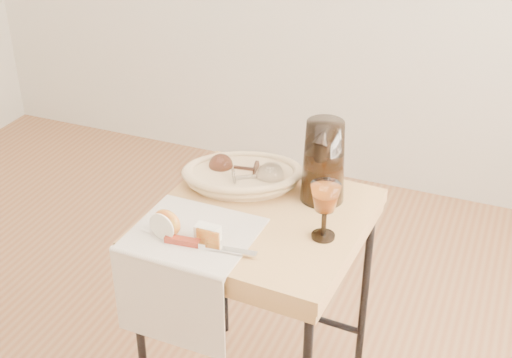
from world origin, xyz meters
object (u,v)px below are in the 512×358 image
at_px(pitcher, 324,161).
at_px(table_knife, 207,245).
at_px(goblet_lying_b, 255,176).
at_px(wine_goblet, 325,211).
at_px(goblet_lying_a, 236,168).
at_px(apple_half, 167,223).
at_px(bread_basket, 243,178).
at_px(tea_towel, 193,234).
at_px(side_table, 259,315).

distance_m(pitcher, table_knife, 0.41).
bearing_deg(pitcher, goblet_lying_b, -159.48).
bearing_deg(wine_goblet, goblet_lying_a, 151.42).
xyz_separation_m(wine_goblet, apple_half, (-0.37, -0.15, -0.04)).
bearing_deg(bread_basket, pitcher, -17.89).
height_order(goblet_lying_a, wine_goblet, wine_goblet).
xyz_separation_m(tea_towel, goblet_lying_b, (0.07, 0.26, 0.05)).
bearing_deg(bread_basket, goblet_lying_a, 130.51).
xyz_separation_m(goblet_lying_a, goblet_lying_b, (0.07, -0.03, 0.00)).
bearing_deg(pitcher, tea_towel, -121.27).
height_order(goblet_lying_a, apple_half, goblet_lying_a).
relative_size(goblet_lying_a, apple_half, 1.44).
relative_size(pitcher, table_knife, 1.17).
relative_size(wine_goblet, apple_half, 1.99).
xyz_separation_m(pitcher, table_knife, (-0.19, -0.34, -0.10)).
bearing_deg(pitcher, goblet_lying_a, -169.61).
bearing_deg(apple_half, side_table, 54.62).
xyz_separation_m(pitcher, wine_goblet, (0.06, -0.18, -0.04)).
bearing_deg(table_knife, pitcher, 54.90).
distance_m(goblet_lying_a, table_knife, 0.34).
distance_m(side_table, bread_basket, 0.41).
xyz_separation_m(side_table, tea_towel, (-0.12, -0.15, 0.36)).
bearing_deg(goblet_lying_b, table_knife, -122.12).
relative_size(bread_basket, goblet_lying_b, 2.49).
relative_size(goblet_lying_a, wine_goblet, 0.73).
xyz_separation_m(goblet_lying_a, table_knife, (0.07, -0.34, -0.03)).
relative_size(side_table, pitcher, 2.57).
bearing_deg(side_table, bread_basket, 129.04).
relative_size(bread_basket, goblet_lying_a, 2.67).
distance_m(goblet_lying_a, goblet_lying_b, 0.08).
bearing_deg(goblet_lying_b, apple_half, -143.96).
relative_size(side_table, goblet_lying_a, 6.14).
distance_m(side_table, table_knife, 0.42).
bearing_deg(goblet_lying_a, pitcher, 174.24).
xyz_separation_m(goblet_lying_b, apple_half, (-0.12, -0.29, -0.01)).
distance_m(side_table, wine_goblet, 0.47).
bearing_deg(table_knife, wine_goblet, 26.76).
relative_size(side_table, tea_towel, 2.26).
height_order(pitcher, wine_goblet, pitcher).
bearing_deg(wine_goblet, goblet_lying_b, 150.05).
relative_size(tea_towel, table_knife, 1.33).
xyz_separation_m(side_table, goblet_lying_b, (-0.05, 0.10, 0.40)).
height_order(side_table, goblet_lying_b, goblet_lying_b).
relative_size(tea_towel, apple_half, 3.91).
height_order(goblet_lying_b, pitcher, pitcher).
distance_m(tea_towel, goblet_lying_b, 0.27).
relative_size(goblet_lying_a, pitcher, 0.42).
distance_m(side_table, pitcher, 0.51).
height_order(goblet_lying_b, table_knife, goblet_lying_b).
bearing_deg(table_knife, apple_half, 166.82).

